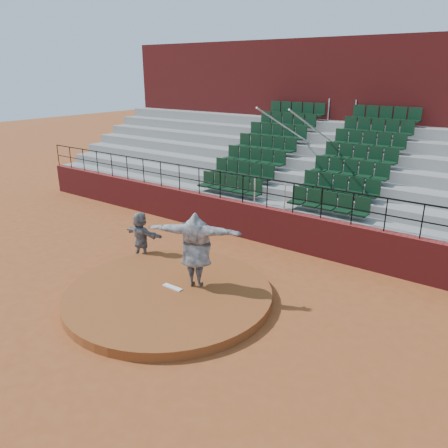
{
  "coord_description": "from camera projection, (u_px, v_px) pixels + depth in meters",
  "views": [
    {
      "loc": [
        7.3,
        -7.49,
        5.77
      ],
      "look_at": [
        0.0,
        2.5,
        1.4
      ],
      "focal_mm": 35.0,
      "sensor_mm": 36.0,
      "label": 1
    }
  ],
  "objects": [
    {
      "name": "boundary_wall",
      "position": [
        266.0,
        225.0,
        15.28
      ],
      "size": [
        24.0,
        0.3,
        1.3
      ],
      "primitive_type": "cube",
      "color": "maroon",
      "rests_on": "ground"
    },
    {
      "name": "press_box_facade",
      "position": [
        353.0,
        121.0,
        20.1
      ],
      "size": [
        24.0,
        3.0,
        7.1
      ],
      "primitive_type": "cube",
      "color": "maroon",
      "rests_on": "ground"
    },
    {
      "name": "seating_deck",
      "position": [
        313.0,
        183.0,
        17.8
      ],
      "size": [
        24.0,
        5.97,
        4.63
      ],
      "color": "gray",
      "rests_on": "ground"
    },
    {
      "name": "ground",
      "position": [
        169.0,
        298.0,
        11.69
      ],
      "size": [
        90.0,
        90.0,
        0.0
      ],
      "primitive_type": "plane",
      "color": "brown",
      "rests_on": "ground"
    },
    {
      "name": "pitching_rubber",
      "position": [
        172.0,
        287.0,
        11.71
      ],
      "size": [
        0.6,
        0.15,
        0.03
      ],
      "primitive_type": "cube",
      "color": "white",
      "rests_on": "pitchers_mound"
    },
    {
      "name": "pitchers_mound",
      "position": [
        169.0,
        294.0,
        11.65
      ],
      "size": [
        5.5,
        5.5,
        0.25
      ],
      "primitive_type": "cylinder",
      "color": "brown",
      "rests_on": "ground"
    },
    {
      "name": "wall_railing",
      "position": [
        267.0,
        187.0,
        14.82
      ],
      "size": [
        24.04,
        0.05,
        1.03
      ],
      "color": "black",
      "rests_on": "boundary_wall"
    },
    {
      "name": "fielder",
      "position": [
        141.0,
        236.0,
        13.87
      ],
      "size": [
        1.49,
        0.53,
        1.58
      ],
      "primitive_type": "imported",
      "rotation": [
        0.0,
        0.0,
        3.18
      ],
      "color": "black",
      "rests_on": "ground"
    },
    {
      "name": "pitcher",
      "position": [
        196.0,
        250.0,
        11.56
      ],
      "size": [
        2.61,
        1.65,
        2.07
      ],
      "primitive_type": "imported",
      "rotation": [
        0.0,
        0.0,
        3.55
      ],
      "color": "black",
      "rests_on": "pitchers_mound"
    }
  ]
}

